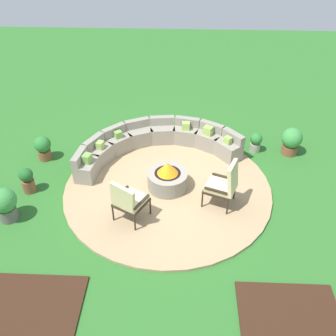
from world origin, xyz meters
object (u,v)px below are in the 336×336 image
object	(u,v)px
potted_plant_0	(292,140)
lounge_chair_front_right	(224,184)
potted_plant_2	(43,147)
potted_plant_4	(256,142)
curved_stone_bench	(155,143)
potted_plant_3	(27,180)
potted_plant_1	(5,203)
fire_pit	(168,178)
lounge_chair_front_left	(128,200)

from	to	relation	value
potted_plant_0	lounge_chair_front_right	bearing A→B (deg)	-132.00
potted_plant_2	potted_plant_4	size ratio (longest dim) A/B	1.21
curved_stone_bench	potted_plant_3	xyz separation A→B (m)	(-2.77, -1.61, -0.01)
lounge_chair_front_right	potted_plant_2	bearing A→B (deg)	91.62
potted_plant_1	potted_plant_3	world-z (taller)	potted_plant_1
lounge_chair_front_right	potted_plant_4	bearing A→B (deg)	-3.46
potted_plant_0	fire_pit	bearing A→B (deg)	-153.13
fire_pit	potted_plant_2	world-z (taller)	fire_pit
lounge_chair_front_right	potted_plant_0	bearing A→B (deg)	-20.52
lounge_chair_front_right	potted_plant_3	size ratio (longest dim) A/B	1.78
potted_plant_4	lounge_chair_front_right	bearing A→B (deg)	-114.94
lounge_chair_front_left	potted_plant_2	bearing A→B (deg)	167.30
curved_stone_bench	potted_plant_3	world-z (taller)	curved_stone_bench
potted_plant_4	fire_pit	bearing A→B (deg)	-143.59
lounge_chair_front_right	potted_plant_4	distance (m)	2.42
lounge_chair_front_left	potted_plant_1	world-z (taller)	lounge_chair_front_left
potted_plant_0	potted_plant_1	world-z (taller)	potted_plant_1
lounge_chair_front_right	potted_plant_3	xyz separation A→B (m)	(-4.38, 0.31, -0.29)
potted_plant_0	potted_plant_4	bearing A→B (deg)	175.84
lounge_chair_front_left	potted_plant_3	distance (m)	2.59
potted_plant_2	potted_plant_3	size ratio (longest dim) A/B	1.03
curved_stone_bench	potted_plant_1	xyz separation A→B (m)	(-2.90, -2.52, 0.09)
lounge_chair_front_left	potted_plant_0	bearing A→B (deg)	63.33
potted_plant_0	potted_plant_2	world-z (taller)	potted_plant_0
lounge_chair_front_right	potted_plant_2	size ratio (longest dim) A/B	1.73
curved_stone_bench	lounge_chair_front_right	bearing A→B (deg)	-50.05
lounge_chair_front_right	potted_plant_4	size ratio (longest dim) A/B	2.09
potted_plant_1	potted_plant_3	xyz separation A→B (m)	(0.13, 0.90, -0.10)
lounge_chair_front_left	lounge_chair_front_right	size ratio (longest dim) A/B	0.94
curved_stone_bench	lounge_chair_front_left	bearing A→B (deg)	-97.92
curved_stone_bench	lounge_chair_front_right	distance (m)	2.53
lounge_chair_front_right	potted_plant_1	world-z (taller)	lounge_chair_front_right
potted_plant_1	potted_plant_3	distance (m)	0.92
curved_stone_bench	lounge_chair_front_left	size ratio (longest dim) A/B	3.88
lounge_chair_front_left	potted_plant_3	size ratio (longest dim) A/B	1.67
fire_pit	lounge_chair_front_left	world-z (taller)	lounge_chair_front_left
potted_plant_0	curved_stone_bench	bearing A→B (deg)	-177.04
lounge_chair_front_left	curved_stone_bench	bearing A→B (deg)	110.72
potted_plant_1	potted_plant_4	xyz separation A→B (m)	(5.53, 2.76, -0.14)
lounge_chair_front_left	potted_plant_0	distance (m)	4.70
potted_plant_2	potted_plant_0	bearing A→B (deg)	4.68
fire_pit	lounge_chair_front_right	bearing A→B (deg)	-23.49
potted_plant_0	lounge_chair_front_left	bearing A→B (deg)	-145.31
lounge_chair_front_left	potted_plant_4	size ratio (longest dim) A/B	1.95
potted_plant_3	curved_stone_bench	bearing A→B (deg)	30.23
curved_stone_bench	potted_plant_0	size ratio (longest dim) A/B	5.52
potted_plant_1	potted_plant_2	size ratio (longest dim) A/B	1.20
curved_stone_bench	potted_plant_4	distance (m)	2.64
potted_plant_2	potted_plant_4	distance (m)	5.45
potted_plant_0	potted_plant_2	bearing A→B (deg)	-175.32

